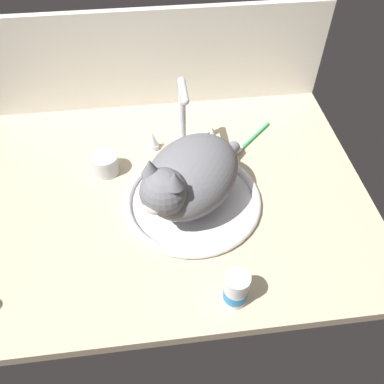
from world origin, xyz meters
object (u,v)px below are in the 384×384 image
(pill_bottle, at_px, (236,290))
(sink_basin, at_px, (192,200))
(toothbrush, at_px, (252,138))
(cat, at_px, (188,179))
(faucet, at_px, (183,123))
(metal_jar, at_px, (106,164))

(pill_bottle, bearing_deg, sink_basin, 101.39)
(sink_basin, bearing_deg, pill_bottle, -78.61)
(pill_bottle, xyz_separation_m, toothbrush, (0.15, 0.50, -0.04))
(cat, height_order, pill_bottle, cat)
(faucet, xyz_separation_m, pill_bottle, (0.06, -0.50, -0.05))
(faucet, xyz_separation_m, toothbrush, (0.21, 0.01, -0.08))
(faucet, height_order, cat, faucet)
(sink_basin, distance_m, toothbrush, 0.31)
(sink_basin, bearing_deg, toothbrush, 46.77)
(faucet, height_order, pill_bottle, faucet)
(faucet, distance_m, cat, 0.23)
(metal_jar, distance_m, pill_bottle, 0.51)
(sink_basin, xyz_separation_m, cat, (-0.01, -0.01, 0.10))
(faucet, bearing_deg, pill_bottle, -83.45)
(cat, xyz_separation_m, metal_jar, (-0.21, 0.15, -0.08))
(sink_basin, distance_m, cat, 0.10)
(sink_basin, xyz_separation_m, toothbrush, (0.21, 0.22, -0.00))
(sink_basin, relative_size, faucet, 1.54)
(sink_basin, height_order, toothbrush, sink_basin)
(cat, bearing_deg, faucet, 86.85)
(pill_bottle, bearing_deg, toothbrush, 73.19)
(faucet, distance_m, metal_jar, 0.24)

